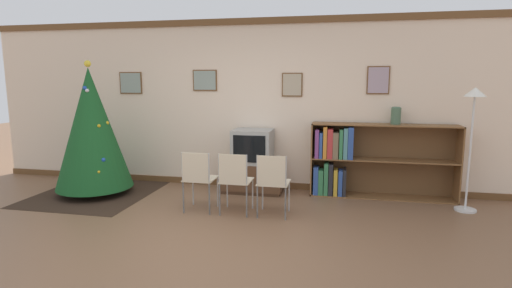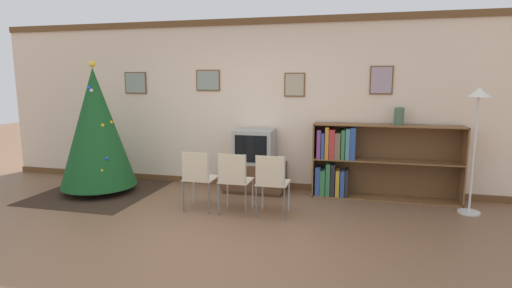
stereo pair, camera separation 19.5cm
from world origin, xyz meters
TOP-DOWN VIEW (x-y plane):
  - ground_plane at (0.00, 0.00)m, footprint 24.00×24.00m
  - wall_back at (-0.00, 2.51)m, footprint 9.11×0.11m
  - area_rug at (-2.24, 1.57)m, footprint 1.69×1.89m
  - christmas_tree at (-2.24, 1.57)m, footprint 1.14×1.14m
  - tv_console at (0.13, 2.18)m, footprint 0.95×0.52m
  - television at (0.13, 2.18)m, footprint 0.60×0.51m
  - folding_chair_left at (-0.37, 1.08)m, footprint 0.40×0.40m
  - folding_chair_center at (0.13, 1.08)m, footprint 0.40×0.40m
  - folding_chair_right at (0.63, 1.08)m, footprint 0.40×0.40m
  - bookshelf at (1.69, 2.28)m, footprint 2.11×0.36m
  - vase at (2.24, 2.31)m, footprint 0.14×0.14m
  - standing_lamp at (3.14, 1.85)m, footprint 0.28×0.28m

SIDE VIEW (x-z plane):
  - ground_plane at x=0.00m, z-range 0.00..0.00m
  - area_rug at x=-2.24m, z-range 0.00..0.01m
  - tv_console at x=0.13m, z-range 0.00..0.47m
  - folding_chair_left at x=-0.37m, z-range 0.06..0.88m
  - folding_chair_center at x=0.13m, z-range 0.06..0.88m
  - folding_chair_right at x=0.63m, z-range 0.06..0.88m
  - bookshelf at x=1.69m, z-range 0.00..1.11m
  - television at x=0.13m, z-range 0.46..0.99m
  - christmas_tree at x=-2.24m, z-range 0.00..2.03m
  - vase at x=2.24m, z-range 1.11..1.36m
  - standing_lamp at x=3.14m, z-range 0.44..2.10m
  - wall_back at x=0.00m, z-range 0.00..2.70m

